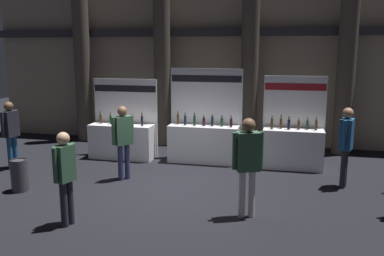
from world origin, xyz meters
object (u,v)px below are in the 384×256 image
Objects in this scene: exhibitor_booth_1 at (204,139)px; exhibitor_booth_2 at (293,145)px; trash_bin at (20,175)px; visitor_4 at (65,172)px; exhibitor_booth_0 at (122,138)px; visitor_5 at (248,158)px; visitor_2 at (123,136)px; visitor_0 at (11,129)px; visitor_7 at (346,140)px.

exhibitor_booth_1 is 2.35m from exhibitor_booth_2.
trash_bin is 0.42× the size of visitor_4.
exhibitor_booth_0 is 5.13m from visitor_5.
exhibitor_booth_2 is 4.33m from visitor_2.
exhibitor_booth_0 is 3.16× the size of trash_bin.
visitor_7 reaches higher than visitor_0.
exhibitor_booth_2 is (4.66, 0.06, 0.04)m from exhibitor_booth_0.
exhibitor_booth_1 reaches higher than visitor_4.
exhibitor_booth_2 is at bearing 57.75° from visitor_7.
visitor_5 is at bearing -103.92° from exhibitor_booth_2.
visitor_7 is at bearing -22.05° from exhibitor_booth_1.
trash_bin is 0.40× the size of visitor_2.
visitor_5 is at bearing -67.04° from exhibitor_booth_1.
visitor_2 is 3.41m from visitor_5.
exhibitor_booth_0 is 0.88× the size of exhibitor_booth_1.
exhibitor_booth_0 reaches higher than visitor_2.
visitor_2 reaches higher than visitor_0.
exhibitor_booth_2 reaches higher than visitor_5.
exhibitor_booth_2 is 3.59m from visitor_5.
exhibitor_booth_0 is at bearing -154.11° from visitor_4.
visitor_2 is at bearing -66.79° from exhibitor_booth_0.
trash_bin is 0.38× the size of visitor_5.
visitor_0 is (-1.24, 1.47, 0.69)m from trash_bin.
visitor_2 is (0.78, -1.82, 0.47)m from exhibitor_booth_0.
trash_bin is 0.40× the size of visitor_0.
exhibitor_booth_1 is at bearing 43.14° from trash_bin.
exhibitor_booth_1 is at bearing 178.18° from exhibitor_booth_2.
exhibitor_booth_0 is 1.24× the size of visitor_7.
visitor_4 is (0.80, -4.44, 0.40)m from exhibitor_booth_0.
visitor_7 reaches higher than visitor_2.
visitor_4 is at bearing -79.84° from exhibitor_booth_0.
exhibitor_booth_1 is at bearing 3.29° from exhibitor_booth_0.
visitor_2 is (-1.53, -1.96, 0.42)m from exhibitor_booth_1.
visitor_4 is at bearing -108.34° from exhibitor_booth_1.
visitor_0 is 6.42m from visitor_5.
exhibitor_booth_1 reaches higher than exhibitor_booth_2.
visitor_0 is (-4.67, -1.74, 0.42)m from exhibitor_booth_1.
exhibitor_booth_2 is 1.77m from visitor_7.
exhibitor_booth_1 is 1.41× the size of visitor_7.
visitor_2 is 5.00m from visitor_7.
visitor_4 is at bearing 177.18° from visitor_5.
visitor_2 is 0.98× the size of visitor_7.
exhibitor_booth_1 is 3.59× the size of trash_bin.
exhibitor_booth_0 is 1.26× the size of visitor_2.
visitor_2 is at bearing 114.66° from visitor_7.
visitor_0 is 1.04× the size of visitor_4.
exhibitor_booth_0 is at bearing -176.71° from exhibitor_booth_1.
visitor_2 reaches higher than trash_bin.
visitor_5 is at bearing 124.86° from visitor_4.
trash_bin is at bearing -17.14° from visitor_2.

